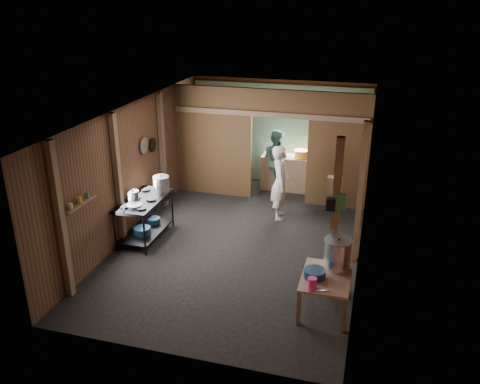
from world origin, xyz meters
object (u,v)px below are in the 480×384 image
(prep_table, at_px, (325,293))
(cook, at_px, (280,182))
(stove_pot_large, at_px, (161,184))
(pink_bucket, at_px, (312,283))
(yellow_tub, at_px, (301,154))
(stock_pot, at_px, (338,254))
(gas_range, at_px, (145,219))

(prep_table, xyz_separation_m, cook, (-1.35, 3.15, 0.52))
(stove_pot_large, relative_size, pink_bucket, 2.09)
(prep_table, xyz_separation_m, yellow_tub, (-1.18, 4.86, 0.65))
(prep_table, bearing_deg, cook, 113.19)
(stove_pot_large, xyz_separation_m, yellow_tub, (2.36, 2.90, -0.04))
(prep_table, relative_size, stock_pot, 1.98)
(yellow_tub, bearing_deg, stock_pot, -73.98)
(prep_table, height_order, stove_pot_large, stove_pot_large)
(prep_table, distance_m, stock_pot, 0.62)
(stock_pot, height_order, pink_bucket, stock_pot)
(cook, bearing_deg, stove_pot_large, 105.22)
(gas_range, height_order, pink_bucket, gas_range)
(pink_bucket, bearing_deg, cook, 108.62)
(prep_table, distance_m, yellow_tub, 5.04)
(stock_pot, relative_size, cook, 0.31)
(gas_range, distance_m, stock_pot, 4.03)
(stock_pot, bearing_deg, gas_range, 163.12)
(yellow_tub, bearing_deg, cook, -95.44)
(gas_range, relative_size, stock_pot, 2.80)
(prep_table, bearing_deg, stove_pot_large, 151.08)
(cook, bearing_deg, stock_pot, -165.90)
(gas_range, bearing_deg, yellow_tub, 53.32)
(stove_pot_large, xyz_separation_m, pink_bucket, (3.38, -2.32, -0.31))
(stove_pot_large, distance_m, cook, 2.50)
(pink_bucket, bearing_deg, stock_pot, 66.61)
(stock_pot, distance_m, pink_bucket, 0.74)
(pink_bucket, bearing_deg, gas_range, 152.69)
(pink_bucket, height_order, cook, cook)
(yellow_tub, height_order, cook, cook)
(stove_pot_large, height_order, stock_pot, stove_pot_large)
(stove_pot_large, bearing_deg, stock_pot, -24.28)
(gas_range, relative_size, yellow_tub, 4.34)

